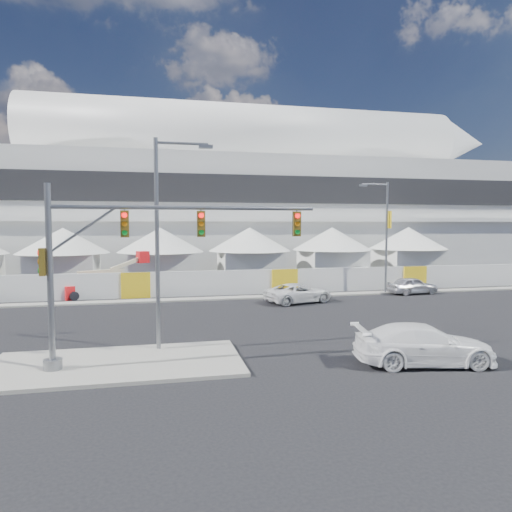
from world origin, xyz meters
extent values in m
plane|color=black|center=(0.00, 0.00, 0.00)|extent=(160.00, 160.00, 0.00)
cube|color=gray|center=(-6.00, -3.00, 0.07)|extent=(10.00, 5.00, 0.15)
cube|color=gray|center=(20.00, 12.50, 0.06)|extent=(80.00, 1.20, 0.12)
cube|color=silver|center=(8.00, 42.00, 7.00)|extent=(80.00, 24.00, 14.00)
cube|color=black|center=(8.00, 29.85, 9.80)|extent=(68.00, 0.30, 3.20)
cube|color=white|center=(8.00, 29.60, 6.30)|extent=(72.00, 0.80, 0.50)
cylinder|color=white|center=(8.00, 40.00, 17.78)|extent=(57.60, 8.40, 8.40)
cylinder|color=white|center=(10.00, 40.00, 17.36)|extent=(51.60, 6.80, 6.80)
cylinder|color=white|center=(12.00, 40.00, 16.94)|extent=(45.60, 5.20, 5.20)
cone|color=white|center=(40.80, 40.00, 18.00)|extent=(8.00, 7.60, 7.60)
cube|color=silver|center=(-13.00, 24.00, 1.50)|extent=(6.00, 6.00, 3.00)
cone|color=silver|center=(-13.00, 24.00, 4.20)|extent=(8.40, 8.40, 2.40)
cube|color=silver|center=(-4.00, 24.00, 1.50)|extent=(6.00, 6.00, 3.00)
cone|color=silver|center=(-4.00, 24.00, 4.20)|extent=(8.40, 8.40, 2.40)
cube|color=silver|center=(5.00, 24.00, 1.50)|extent=(6.00, 6.00, 3.00)
cone|color=silver|center=(5.00, 24.00, 4.20)|extent=(8.40, 8.40, 2.40)
cube|color=silver|center=(14.00, 24.00, 1.50)|extent=(6.00, 6.00, 3.00)
cone|color=silver|center=(14.00, 24.00, 4.20)|extent=(8.40, 8.40, 2.40)
cube|color=silver|center=(23.00, 24.00, 1.50)|extent=(6.00, 6.00, 3.00)
cone|color=silver|center=(23.00, 24.00, 4.20)|extent=(8.40, 8.40, 2.40)
cube|color=white|center=(6.00, 14.50, 1.00)|extent=(70.00, 0.25, 2.00)
imported|color=silver|center=(16.15, 11.68, 0.71)|extent=(1.99, 4.26, 1.41)
imported|color=silver|center=(5.76, 9.73, 0.71)|extent=(3.74, 5.56, 1.42)
imported|color=white|center=(6.26, -5.44, 0.82)|extent=(3.26, 5.97, 1.64)
imported|color=silver|center=(16.28, 20.32, 0.75)|extent=(1.94, 4.67, 1.50)
imported|color=black|center=(30.76, 18.74, 0.80)|extent=(2.25, 4.84, 1.60)
cylinder|color=slate|center=(-8.35, -3.42, 3.72)|extent=(0.24, 0.24, 7.13)
cylinder|color=slate|center=(-8.35, -3.42, 0.35)|extent=(0.69, 0.69, 0.40)
cylinder|color=slate|center=(-3.11, -3.42, 6.39)|extent=(10.47, 0.16, 0.16)
cube|color=#594714|center=(-5.58, -3.42, 5.75)|extent=(0.32, 0.22, 1.05)
cube|color=#594714|center=(-2.61, -3.42, 5.75)|extent=(0.32, 0.22, 1.05)
cube|color=#594714|center=(1.43, -3.42, 5.75)|extent=(0.32, 0.22, 1.05)
cube|color=#594714|center=(-8.60, -3.42, 4.31)|extent=(0.22, 0.32, 1.05)
cylinder|color=slate|center=(-4.35, -1.25, 4.83)|extent=(0.19, 0.19, 9.36)
cylinder|color=slate|center=(-3.21, -1.25, 9.30)|extent=(2.29, 0.12, 0.12)
cube|color=slate|center=(-2.17, -1.25, 9.20)|extent=(0.62, 0.26, 0.16)
cylinder|color=gray|center=(14.16, 12.50, 4.59)|extent=(0.18, 0.18, 9.17)
cylinder|color=gray|center=(13.04, 12.50, 8.97)|extent=(2.24, 0.12, 0.12)
cube|color=gray|center=(12.02, 12.50, 8.87)|extent=(0.61, 0.25, 0.15)
cube|color=yellow|center=(14.42, 12.50, 6.12)|extent=(0.03, 0.61, 1.43)
cube|color=red|center=(-9.78, 15.50, 0.53)|extent=(3.80, 2.80, 1.06)
cube|color=beige|center=(-8.62, 15.50, 1.93)|extent=(3.50, 1.77, 0.34)
cube|color=beige|center=(-6.50, 15.50, 2.51)|extent=(2.73, 1.40, 1.17)
cube|color=red|center=(-5.14, 15.50, 2.99)|extent=(1.14, 1.14, 0.97)
camera|label=1|loc=(-4.38, -21.91, 5.74)|focal=32.00mm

